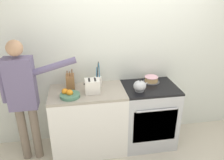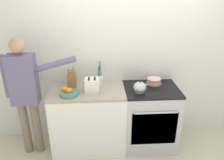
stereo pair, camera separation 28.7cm
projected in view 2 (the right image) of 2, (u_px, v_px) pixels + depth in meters
The scene contains 11 objects.
ground_plane at pixel (134, 157), 3.07m from camera, with size 16.00×16.00×0.00m, color beige.
wall_back at pixel (131, 56), 3.13m from camera, with size 8.00×0.04×2.60m.
counter_cabinet at pixel (89, 119), 3.13m from camera, with size 1.01×0.60×0.93m.
stove_range at pixel (149, 117), 3.17m from camera, with size 0.75×0.64×0.93m.
layer_cake at pixel (154, 81), 3.11m from camera, with size 0.24×0.24×0.08m.
tea_kettle at pixel (140, 87), 2.85m from camera, with size 0.21×0.17×0.17m.
knife_block at pixel (72, 80), 3.02m from camera, with size 0.11×0.15×0.29m.
utensil_crock at pixel (99, 80), 3.07m from camera, with size 0.11×0.11×0.34m.
fruit_bowl at pixel (69, 92), 2.80m from camera, with size 0.25×0.25×0.10m.
toaster at pixel (92, 85), 2.87m from camera, with size 0.21×0.17×0.18m.
person_baker at pixel (25, 89), 2.81m from camera, with size 0.94×0.20×1.66m.
Camera 2 is at (-0.45, -2.36, 2.21)m, focal length 35.00 mm.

